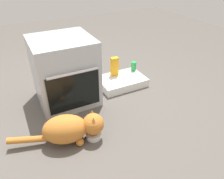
% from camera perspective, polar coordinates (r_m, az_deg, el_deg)
% --- Properties ---
extents(ground, '(8.00, 8.00, 0.00)m').
position_cam_1_polar(ground, '(2.26, -8.80, -7.08)').
color(ground, '#56514C').
extents(oven, '(0.61, 0.64, 0.72)m').
position_cam_1_polar(oven, '(2.36, -12.51, 4.68)').
color(oven, '#B7BABF').
rests_on(oven, ground).
extents(pantry_cabinet, '(0.57, 0.39, 0.10)m').
position_cam_1_polar(pantry_cabinet, '(2.74, 2.54, 2.17)').
color(pantry_cabinet, white).
rests_on(pantry_cabinet, ground).
extents(food_bowl, '(0.14, 0.14, 0.08)m').
position_cam_1_polar(food_bowl, '(2.00, -4.87, -11.87)').
color(food_bowl, white).
rests_on(food_bowl, ground).
extents(cat, '(0.81, 0.35, 0.28)m').
position_cam_1_polar(cat, '(1.92, -10.86, -10.02)').
color(cat, '#C6752D').
rests_on(cat, ground).
extents(juice_carton, '(0.09, 0.06, 0.24)m').
position_cam_1_polar(juice_carton, '(2.72, 0.66, 6.08)').
color(juice_carton, orange).
rests_on(juice_carton, pantry_cabinet).
extents(soda_can, '(0.07, 0.07, 0.12)m').
position_cam_1_polar(soda_can, '(2.88, 5.73, 6.13)').
color(soda_can, green).
rests_on(soda_can, pantry_cabinet).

